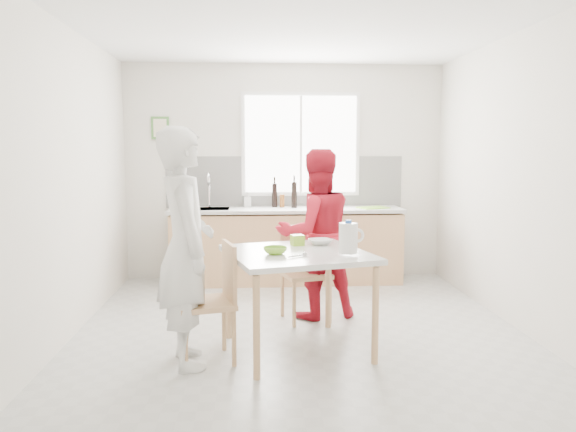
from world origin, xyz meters
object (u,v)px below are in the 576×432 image
object	(u,v)px
bowl_green	(275,250)
milk_jug	(349,238)
dining_table	(297,262)
person_white	(186,247)
person_red	(316,234)
chair_left	(214,296)
chair_far	(303,268)
wine_bottle_a	(294,195)
bowl_white	(320,242)
wine_bottle_b	(275,195)

from	to	relation	value
bowl_green	milk_jug	bearing A→B (deg)	-9.17
dining_table	person_white	bearing A→B (deg)	-165.37
person_red	chair_left	bearing A→B (deg)	35.47
chair_far	wine_bottle_a	bearing A→B (deg)	74.36
bowl_white	person_white	bearing A→B (deg)	-153.52
milk_jug	wine_bottle_b	world-z (taller)	wine_bottle_b
chair_far	wine_bottle_a	distance (m)	1.66
chair_far	person_red	xyz separation A→B (m)	(0.13, 0.04, 0.32)
person_white	milk_jug	bearing A→B (deg)	-103.02
person_red	bowl_green	bearing A→B (deg)	52.13
person_red	dining_table	bearing A→B (deg)	59.74
chair_left	wine_bottle_b	distance (m)	2.83
chair_left	chair_far	bearing A→B (deg)	128.46
person_red	wine_bottle_a	xyz separation A→B (m)	(-0.10, 1.51, 0.26)
dining_table	milk_jug	world-z (taller)	milk_jug
wine_bottle_a	wine_bottle_b	bearing A→B (deg)	155.81
person_white	wine_bottle_a	distance (m)	2.85
chair_left	milk_jug	size ratio (longest dim) A/B	3.57
chair_left	chair_far	distance (m)	1.32
chair_left	person_red	size ratio (longest dim) A/B	0.56
bowl_green	milk_jug	size ratio (longest dim) A/B	0.72
bowl_white	wine_bottle_a	size ratio (longest dim) A/B	0.62
person_white	bowl_green	xyz separation A→B (m)	(0.68, 0.13, -0.06)
chair_left	wine_bottle_a	world-z (taller)	wine_bottle_a
milk_jug	wine_bottle_a	bearing A→B (deg)	80.27
chair_far	milk_jug	xyz separation A→B (m)	(0.25, -1.07, 0.46)
dining_table	chair_left	size ratio (longest dim) A/B	1.41
person_white	wine_bottle_a	world-z (taller)	person_white
chair_left	wine_bottle_b	size ratio (longest dim) A/B	3.07
dining_table	chair_far	xyz separation A→B (m)	(0.13, 0.88, -0.24)
wine_bottle_a	wine_bottle_b	size ratio (longest dim) A/B	1.07
chair_left	wine_bottle_a	bearing A→B (deg)	147.94
wine_bottle_b	bowl_white	bearing A→B (deg)	-82.17
chair_far	bowl_white	size ratio (longest dim) A/B	4.53
chair_left	bowl_white	world-z (taller)	chair_left
wine_bottle_a	bowl_green	bearing A→B (deg)	-97.65
chair_left	chair_far	xyz separation A→B (m)	(0.79, 1.05, -0.01)
wine_bottle_b	chair_far	bearing A→B (deg)	-82.78
chair_far	wine_bottle_a	world-z (taller)	wine_bottle_a
chair_left	bowl_green	world-z (taller)	chair_left
person_white	milk_jug	distance (m)	1.25
bowl_white	wine_bottle_b	distance (m)	2.25
milk_jug	wine_bottle_b	xyz separation A→B (m)	(-0.46, 2.73, 0.11)
chair_left	bowl_green	bearing A→B (deg)	84.06
chair_left	person_white	size ratio (longest dim) A/B	0.51
dining_table	chair_left	distance (m)	0.72
chair_left	person_red	distance (m)	1.46
milk_jug	wine_bottle_b	bearing A→B (deg)	84.99
person_red	bowl_green	distance (m)	1.11
chair_far	wine_bottle_a	size ratio (longest dim) A/B	2.82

